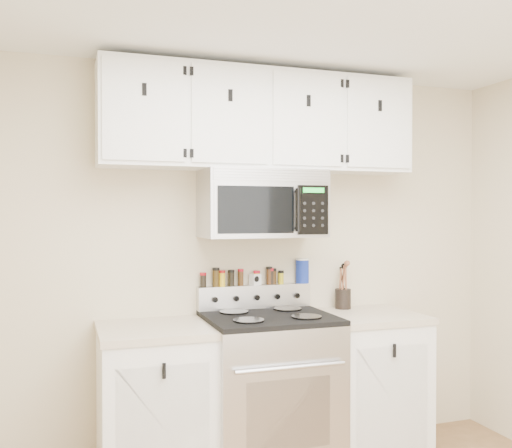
# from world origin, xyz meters

# --- Properties ---
(back_wall) EXTENTS (3.50, 0.01, 2.50)m
(back_wall) POSITION_xyz_m (0.00, 1.75, 1.25)
(back_wall) COLOR beige
(back_wall) RESTS_ON floor
(range) EXTENTS (0.76, 0.65, 1.10)m
(range) POSITION_xyz_m (0.00, 1.43, 0.49)
(range) COLOR #B7B7BA
(range) RESTS_ON floor
(base_cabinet_left) EXTENTS (0.64, 0.62, 0.92)m
(base_cabinet_left) POSITION_xyz_m (-0.69, 1.45, 0.46)
(base_cabinet_left) COLOR white
(base_cabinet_left) RESTS_ON floor
(base_cabinet_right) EXTENTS (0.64, 0.62, 0.92)m
(base_cabinet_right) POSITION_xyz_m (0.69, 1.45, 0.46)
(base_cabinet_right) COLOR white
(base_cabinet_right) RESTS_ON floor
(microwave) EXTENTS (0.76, 0.44, 0.42)m
(microwave) POSITION_xyz_m (0.00, 1.55, 1.63)
(microwave) COLOR #9E9EA3
(microwave) RESTS_ON back_wall
(upper_cabinets) EXTENTS (2.00, 0.35, 0.62)m
(upper_cabinets) POSITION_xyz_m (-0.00, 1.58, 2.15)
(upper_cabinets) COLOR white
(upper_cabinets) RESTS_ON back_wall
(utensil_crock) EXTENTS (0.11, 0.11, 0.31)m
(utensil_crock) POSITION_xyz_m (0.62, 1.66, 1.00)
(utensil_crock) COLOR black
(utensil_crock) RESTS_ON base_cabinet_right
(kitchen_timer) EXTENTS (0.08, 0.07, 0.07)m
(kitchen_timer) POSITION_xyz_m (0.01, 1.71, 1.14)
(kitchen_timer) COLOR white
(kitchen_timer) RESTS_ON range
(salt_canister) EXTENTS (0.09, 0.09, 0.17)m
(salt_canister) POSITION_xyz_m (0.34, 1.71, 1.18)
(salt_canister) COLOR navy
(salt_canister) RESTS_ON range
(spice_jar_0) EXTENTS (0.04, 0.04, 0.09)m
(spice_jar_0) POSITION_xyz_m (-0.34, 1.71, 1.15)
(spice_jar_0) COLOR black
(spice_jar_0) RESTS_ON range
(spice_jar_1) EXTENTS (0.05, 0.05, 0.12)m
(spice_jar_1) POSITION_xyz_m (-0.26, 1.71, 1.16)
(spice_jar_1) COLOR #3A290E
(spice_jar_1) RESTS_ON range
(spice_jar_2) EXTENTS (0.04, 0.04, 0.10)m
(spice_jar_2) POSITION_xyz_m (-0.22, 1.71, 1.15)
(spice_jar_2) COLOR yellow
(spice_jar_2) RESTS_ON range
(spice_jar_3) EXTENTS (0.04, 0.04, 0.10)m
(spice_jar_3) POSITION_xyz_m (-0.16, 1.71, 1.15)
(spice_jar_3) COLOR black
(spice_jar_3) RESTS_ON range
(spice_jar_4) EXTENTS (0.04, 0.04, 0.11)m
(spice_jar_4) POSITION_xyz_m (-0.09, 1.71, 1.15)
(spice_jar_4) COLOR #40270F
(spice_jar_4) RESTS_ON range
(spice_jar_5) EXTENTS (0.04, 0.04, 0.09)m
(spice_jar_5) POSITION_xyz_m (0.02, 1.71, 1.15)
(spice_jar_5) COLOR gold
(spice_jar_5) RESTS_ON range
(spice_jar_6) EXTENTS (0.04, 0.04, 0.12)m
(spice_jar_6) POSITION_xyz_m (0.10, 1.71, 1.16)
(spice_jar_6) COLOR #452610
(spice_jar_6) RESTS_ON range
(spice_jar_7) EXTENTS (0.04, 0.04, 0.11)m
(spice_jar_7) POSITION_xyz_m (0.12, 1.71, 1.15)
(spice_jar_7) COLOR black
(spice_jar_7) RESTS_ON range
(spice_jar_8) EXTENTS (0.04, 0.04, 0.10)m
(spice_jar_8) POSITION_xyz_m (0.13, 1.71, 1.15)
(spice_jar_8) COLOR #39240D
(spice_jar_8) RESTS_ON range
(spice_jar_9) EXTENTS (0.04, 0.04, 0.09)m
(spice_jar_9) POSITION_xyz_m (0.19, 1.71, 1.15)
(spice_jar_9) COLOR gold
(spice_jar_9) RESTS_ON range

